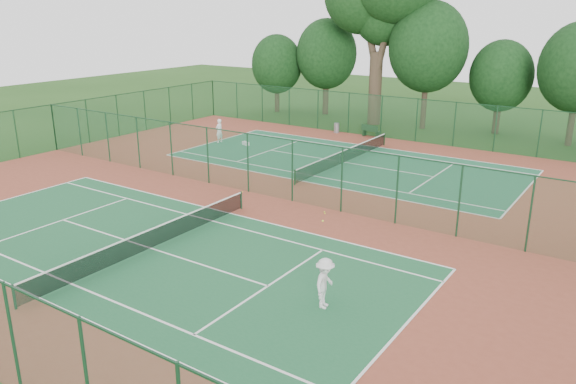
% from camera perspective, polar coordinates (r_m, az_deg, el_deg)
% --- Properties ---
extents(ground, '(120.00, 120.00, 0.00)m').
position_cam_1_polar(ground, '(32.06, -1.86, -0.43)').
color(ground, '#224A17').
rests_on(ground, ground).
extents(red_pad, '(40.00, 36.00, 0.01)m').
position_cam_1_polar(red_pad, '(32.05, -1.86, -0.42)').
color(red_pad, brown).
rests_on(red_pad, ground).
extents(court_near, '(23.77, 10.97, 0.01)m').
position_cam_1_polar(court_near, '(25.79, -13.70, -5.60)').
color(court_near, '#1C5A34').
rests_on(court_near, red_pad).
extents(court_far, '(23.77, 10.97, 0.01)m').
position_cam_1_polar(court_far, '(39.39, 5.83, 3.01)').
color(court_far, '#1E5F3D').
rests_on(court_far, red_pad).
extents(fence_north, '(40.00, 0.09, 3.50)m').
position_cam_1_polar(fence_north, '(46.96, 11.18, 7.37)').
color(fence_north, '#174726').
rests_on(fence_north, ground).
extents(fence_west, '(0.09, 36.00, 3.50)m').
position_cam_1_polar(fence_west, '(45.94, -22.68, 6.09)').
color(fence_west, '#194C29').
rests_on(fence_west, ground).
extents(fence_divider, '(40.00, 0.09, 3.50)m').
position_cam_1_polar(fence_divider, '(31.55, -1.89, 2.61)').
color(fence_divider, '#184825').
rests_on(fence_divider, ground).
extents(tennis_net_near, '(0.10, 12.90, 0.97)m').
position_cam_1_polar(tennis_net_near, '(25.59, -13.78, -4.52)').
color(tennis_net_near, '#153922').
rests_on(tennis_net_near, ground).
extents(tennis_net_far, '(0.10, 12.90, 0.97)m').
position_cam_1_polar(tennis_net_far, '(39.26, 5.85, 3.76)').
color(tennis_net_far, '#123318').
rests_on(tennis_net_far, ground).
extents(player_near, '(0.90, 1.32, 1.87)m').
position_cam_1_polar(player_near, '(20.03, 3.77, -9.23)').
color(player_near, silver).
rests_on(player_near, court_near).
extents(player_far, '(0.47, 0.70, 1.89)m').
position_cam_1_polar(player_far, '(45.41, -7.01, 6.20)').
color(player_far, white).
rests_on(player_far, court_far).
extents(trash_bin, '(0.60, 0.60, 0.84)m').
position_cam_1_polar(trash_bin, '(49.13, 4.96, 6.51)').
color(trash_bin, gray).
rests_on(trash_bin, red_pad).
extents(bench, '(1.74, 0.79, 1.04)m').
position_cam_1_polar(bench, '(47.67, 8.37, 6.18)').
color(bench, '#12351A').
rests_on(bench, red_pad).
extents(kit_bag, '(0.76, 0.50, 0.27)m').
position_cam_1_polar(kit_bag, '(44.46, -4.32, 4.94)').
color(kit_bag, silver).
rests_on(kit_bag, red_pad).
extents(stray_ball_a, '(0.07, 0.07, 0.07)m').
position_cam_1_polar(stray_ball_a, '(29.47, 3.71, -2.04)').
color(stray_ball_a, '#B6CB2F').
rests_on(stray_ball_a, red_pad).
extents(stray_ball_b, '(0.07, 0.07, 0.07)m').
position_cam_1_polar(stray_ball_b, '(29.25, 3.77, -2.19)').
color(stray_ball_b, gold).
rests_on(stray_ball_b, red_pad).
extents(stray_ball_c, '(0.06, 0.06, 0.06)m').
position_cam_1_polar(stray_ball_c, '(32.77, -4.67, 0.01)').
color(stray_ball_c, '#EDF238').
rests_on(stray_ball_c, red_pad).
extents(evergreen_row, '(39.00, 5.00, 12.00)m').
position_cam_1_polar(evergreen_row, '(52.84, 14.27, 6.36)').
color(evergreen_row, black).
rests_on(evergreen_row, ground).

